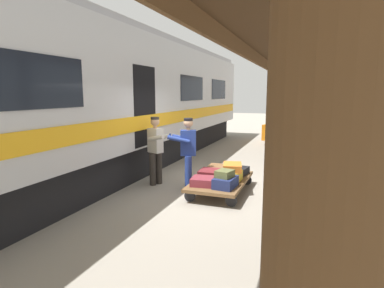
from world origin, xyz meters
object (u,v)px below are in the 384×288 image
object	(u,v)px
luggage_cart	(221,181)
porter_by_door	(156,148)
suitcase_olive_duffel	(225,174)
suitcase_burgundy_valise	(203,181)
baggage_tug	(279,130)
suitcase_orange_carryall	(232,167)
train_car	(96,101)
suitcase_brown_leather	(217,169)
suitcase_maroon_trunk	(210,174)
suitcase_navy_fabric	(225,182)
suitcase_black_hardshell	(237,171)
suitcase_yellow_case	(232,176)
porter_in_overalls	(187,151)

from	to	relation	value
luggage_cart	porter_by_door	size ratio (longest dim) A/B	1.22
suitcase_olive_duffel	porter_by_door	size ratio (longest dim) A/B	0.21
suitcase_burgundy_valise	baggage_tug	xyz separation A→B (m)	(-0.83, -8.53, 0.23)
suitcase_olive_duffel	suitcase_orange_carryall	bearing A→B (deg)	-92.35
suitcase_orange_carryall	train_car	bearing A→B (deg)	-3.17
luggage_cart	suitcase_brown_leather	size ratio (longest dim) A/B	3.99
suitcase_maroon_trunk	suitcase_brown_leather	xyz separation A→B (m)	(-0.00, -0.57, -0.01)
luggage_cart	suitcase_maroon_trunk	distance (m)	0.29
suitcase_orange_carryall	suitcase_navy_fabric	bearing A→B (deg)	89.67
suitcase_black_hardshell	suitcase_maroon_trunk	xyz separation A→B (m)	(0.51, 0.57, 0.02)
suitcase_burgundy_valise	suitcase_navy_fabric	bearing A→B (deg)	180.00
suitcase_maroon_trunk	suitcase_olive_duffel	size ratio (longest dim) A/B	1.47
train_car	suitcase_yellow_case	bearing A→B (deg)	176.25
suitcase_olive_duffel	suitcase_brown_leather	bearing A→B (deg)	-67.02
train_car	suitcase_burgundy_valise	size ratio (longest dim) A/B	40.43
suitcase_brown_leather	suitcase_maroon_trunk	bearing A→B (deg)	90.00
suitcase_yellow_case	baggage_tug	size ratio (longest dim) A/B	0.23
suitcase_maroon_trunk	suitcase_navy_fabric	bearing A→B (deg)	131.43
porter_by_door	baggage_tug	distance (m)	8.21
suitcase_brown_leather	baggage_tug	distance (m)	7.43
train_car	baggage_tug	size ratio (longest dim) A/B	10.45
suitcase_yellow_case	porter_in_overalls	size ratio (longest dim) A/B	0.26
train_car	suitcase_black_hardshell	bearing A→B (deg)	-175.16
suitcase_burgundy_valise	baggage_tug	bearing A→B (deg)	-95.58
suitcase_yellow_case	suitcase_olive_duffel	bearing A→B (deg)	87.84
suitcase_navy_fabric	suitcase_orange_carryall	bearing A→B (deg)	-90.33
suitcase_black_hardshell	suitcase_burgundy_valise	distance (m)	1.25
suitcase_maroon_trunk	suitcase_orange_carryall	distance (m)	0.55
suitcase_brown_leather	baggage_tug	size ratio (longest dim) A/B	0.28
porter_in_overalls	baggage_tug	distance (m)	8.07
suitcase_burgundy_valise	porter_by_door	bearing A→B (deg)	-24.08
suitcase_maroon_trunk	suitcase_orange_carryall	bearing A→B (deg)	-175.69
suitcase_brown_leather	suitcase_yellow_case	size ratio (longest dim) A/B	1.18
suitcase_maroon_trunk	suitcase_olive_duffel	distance (m)	0.77
train_car	suitcase_burgundy_valise	bearing A→B (deg)	166.03
train_car	porter_by_door	xyz separation A→B (m)	(-1.87, 0.18, -1.14)
suitcase_navy_fabric	suitcase_olive_duffel	distance (m)	0.19
suitcase_black_hardshell	suitcase_yellow_case	size ratio (longest dim) A/B	1.39
luggage_cart	suitcase_burgundy_valise	distance (m)	0.64
suitcase_yellow_case	porter_in_overalls	xyz separation A→B (m)	(1.08, -0.02, 0.50)
suitcase_olive_duffel	suitcase_black_hardshell	bearing A→B (deg)	-91.07
luggage_cart	suitcase_yellow_case	xyz separation A→B (m)	(-0.25, 0.00, 0.16)
suitcase_navy_fabric	suitcase_orange_carryall	world-z (taller)	suitcase_orange_carryall
suitcase_yellow_case	porter_by_door	size ratio (longest dim) A/B	0.26
suitcase_brown_leather	suitcase_burgundy_valise	bearing A→B (deg)	90.00
suitcase_navy_fabric	suitcase_black_hardshell	bearing A→B (deg)	-90.00
suitcase_olive_duffel	train_car	bearing A→B (deg)	-12.18
suitcase_brown_leather	porter_in_overalls	distance (m)	0.96
train_car	suitcase_orange_carryall	world-z (taller)	train_car
suitcase_burgundy_valise	suitcase_orange_carryall	world-z (taller)	suitcase_orange_carryall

